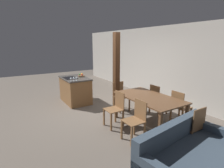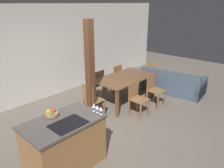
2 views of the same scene
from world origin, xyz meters
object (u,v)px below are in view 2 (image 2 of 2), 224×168
object	(u,v)px
dining_chair_head_end	(92,100)
timber_post	(90,74)
dining_chair_far_left	(97,84)
dining_chair_far_right	(115,78)
dining_chair_foot_end	(149,76)
dining_chair_near_left	(137,98)
couch	(172,84)
dining_table	(125,80)
kitchen_island	(64,144)
wine_glass_near	(101,109)
dining_chair_near_right	(154,89)
wine_glass_middle	(97,107)
wine_glass_far	(94,106)
fruit_bowl	(51,114)

from	to	relation	value
dining_chair_head_end	timber_post	size ratio (longest dim) A/B	0.37
dining_chair_far_left	dining_chair_head_end	xyz separation A→B (m)	(-0.86, -0.74, 0.00)
dining_chair_far_right	dining_chair_foot_end	bearing A→B (deg)	139.33
dining_chair_near_left	couch	size ratio (longest dim) A/B	0.45
dining_table	dining_chair_far_left	distance (m)	0.86
dining_chair_near_left	timber_post	size ratio (longest dim) A/B	0.37
dining_table	timber_post	distance (m)	1.46
kitchen_island	dining_chair_far_right	distance (m)	3.56
kitchen_island	dining_chair_near_left	size ratio (longest dim) A/B	1.45
wine_glass_near	dining_table	distance (m)	2.54
dining_chair_near_right	dining_chair_far_right	bearing A→B (deg)	90.00
wine_glass_near	wine_glass_middle	distance (m)	0.09
dining_chair_head_end	dining_chair_foot_end	bearing A→B (deg)	-90.00
wine_glass_far	couch	xyz separation A→B (m)	(3.84, 0.45, -0.76)
wine_glass_middle	wine_glass_far	xyz separation A→B (m)	(0.00, 0.09, 0.00)
couch	wine_glass_middle	bearing A→B (deg)	91.08
wine_glass_near	dining_chair_foot_end	bearing A→B (deg)	20.23
wine_glass_near	dining_chair_foot_end	size ratio (longest dim) A/B	0.16
wine_glass_far	dining_chair_head_end	xyz separation A→B (m)	(0.92, 1.08, -0.54)
wine_glass_near	dining_table	world-z (taller)	wine_glass_near
dining_table	dining_chair_near_left	xyz separation A→B (m)	(-0.40, -0.74, -0.19)
dining_chair_near_left	dining_chair_foot_end	xyz separation A→B (m)	(1.65, 0.74, 0.00)
fruit_bowl	dining_chair_near_right	bearing A→B (deg)	-1.09
wine_glass_near	couch	xyz separation A→B (m)	(3.84, 0.63, -0.76)
wine_glass_middle	timber_post	size ratio (longest dim) A/B	0.06
wine_glass_far	dining_chair_far_left	xyz separation A→B (m)	(1.78, 1.82, -0.54)
wine_glass_near	timber_post	bearing A→B (deg)	55.16
wine_glass_far	dining_chair_head_end	bearing A→B (deg)	49.63
dining_chair_near_right	dining_chair_far_right	distance (m)	1.47
dining_chair_foot_end	kitchen_island	bearing A→B (deg)	-76.80
wine_glass_far	dining_chair_near_left	bearing A→B (deg)	11.08
timber_post	dining_table	bearing A→B (deg)	3.77
dining_table	dining_chair_far_right	bearing A→B (deg)	61.62
wine_glass_middle	couch	distance (m)	3.95
dining_chair_head_end	wine_glass_middle	bearing A→B (deg)	141.87
kitchen_island	wine_glass_near	distance (m)	0.87
fruit_bowl	couch	world-z (taller)	fruit_bowl
wine_glass_far	dining_table	world-z (taller)	wine_glass_far
dining_chair_near_left	dining_chair_foot_end	size ratio (longest dim) A/B	1.00
wine_glass_far	dining_chair_far_left	size ratio (longest dim) A/B	0.16
wine_glass_near	dining_chair_far_left	bearing A→B (deg)	48.36
dining_chair_far_right	timber_post	distance (m)	2.07
wine_glass_near	wine_glass_far	size ratio (longest dim) A/B	1.00
dining_chair_near_right	dining_chair_foot_end	size ratio (longest dim) A/B	1.00
couch	dining_chair_near_left	bearing A→B (deg)	85.91
dining_chair_foot_end	wine_glass_middle	bearing A→B (deg)	-71.10
dining_chair_far_right	dining_chair_foot_end	xyz separation A→B (m)	(0.86, -0.74, 0.00)
dining_chair_near_right	timber_post	xyz separation A→B (m)	(-1.76, 0.65, 0.72)
timber_post	dining_chair_near_right	bearing A→B (deg)	-20.22
dining_chair_foot_end	dining_table	bearing A→B (deg)	-90.00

